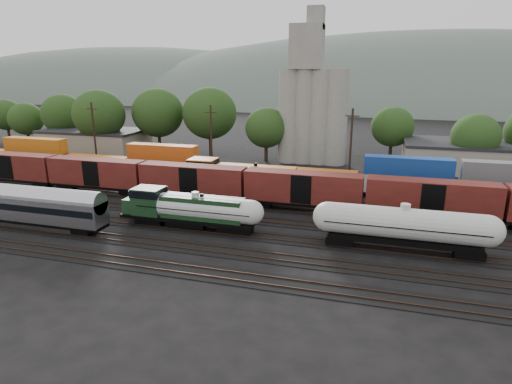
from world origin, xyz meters
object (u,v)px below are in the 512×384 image
(green_locomotive, at_px, (180,208))
(orange_locomotive, at_px, (234,176))
(passenger_coach, at_px, (22,203))
(grain_silo, at_px, (312,105))
(tank_car_a, at_px, (196,209))

(green_locomotive, xyz_separation_m, orange_locomotive, (1.39, 15.00, 0.31))
(passenger_coach, xyz_separation_m, grain_silo, (25.77, 46.00, 8.28))
(green_locomotive, xyz_separation_m, passenger_coach, (-17.42, -5.00, 0.54))
(passenger_coach, bearing_deg, green_locomotive, 16.02)
(grain_silo, bearing_deg, tank_car_a, -98.81)
(passenger_coach, bearing_deg, orange_locomotive, 46.76)
(green_locomotive, height_order, orange_locomotive, orange_locomotive)
(tank_car_a, xyz_separation_m, grain_silo, (6.35, 41.00, 8.75))
(tank_car_a, bearing_deg, green_locomotive, -180.00)
(tank_car_a, xyz_separation_m, passenger_coach, (-19.42, -5.00, 0.47))
(orange_locomotive, bearing_deg, green_locomotive, -95.30)
(tank_car_a, distance_m, grain_silo, 42.40)
(tank_car_a, bearing_deg, grain_silo, 81.19)
(passenger_coach, relative_size, grain_silo, 0.73)
(green_locomotive, xyz_separation_m, tank_car_a, (2.00, 0.00, 0.07))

